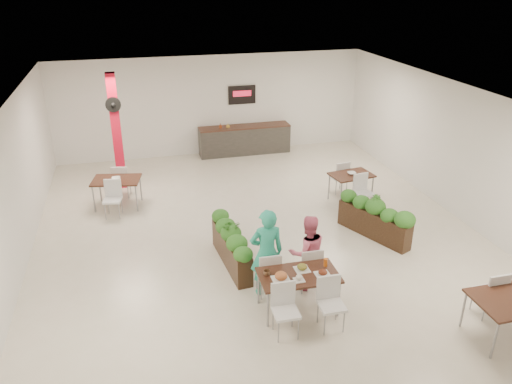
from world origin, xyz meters
TOP-DOWN VIEW (x-y plane):
  - ground at (0.00, 0.00)m, footprint 12.00×12.00m
  - room_shell at (0.00, 0.00)m, footprint 10.10×12.10m
  - red_column at (-3.00, 3.79)m, footprint 0.40×0.41m
  - service_counter at (1.00, 5.65)m, footprint 3.00×0.64m
  - main_table at (-0.06, -2.78)m, footprint 1.42×1.65m
  - diner_man at (-0.45, -2.12)m, footprint 0.65×0.43m
  - diner_woman at (0.35, -2.12)m, footprint 0.75×0.59m
  - planter_left at (-0.87, -0.98)m, footprint 0.53×1.97m
  - planter_right at (2.52, -0.64)m, footprint 1.05×1.85m
  - side_table_a at (-3.11, 2.50)m, footprint 1.32×1.67m
  - side_table_b at (2.83, 1.30)m, footprint 1.17×1.66m

SIDE VIEW (x-z plane):
  - ground at x=0.00m, z-range 0.00..0.00m
  - service_counter at x=1.00m, z-range -0.61..1.59m
  - planter_right at x=2.52m, z-range -0.02..1.02m
  - planter_left at x=-0.87m, z-range 0.00..1.03m
  - side_table_b at x=2.83m, z-range 0.16..1.08m
  - side_table_a at x=-3.11m, z-range 0.17..1.09m
  - main_table at x=-0.06m, z-range 0.17..1.10m
  - diner_woman at x=0.35m, z-range 0.00..1.51m
  - diner_man at x=-0.45m, z-range 0.00..1.75m
  - red_column at x=-3.00m, z-range 0.04..3.24m
  - room_shell at x=0.00m, z-range 0.40..3.62m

